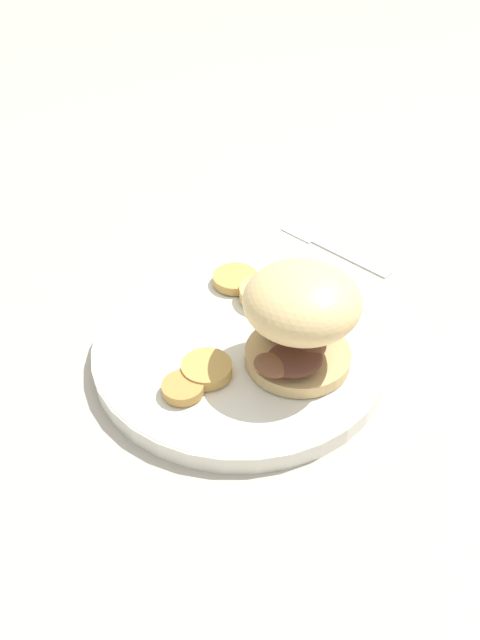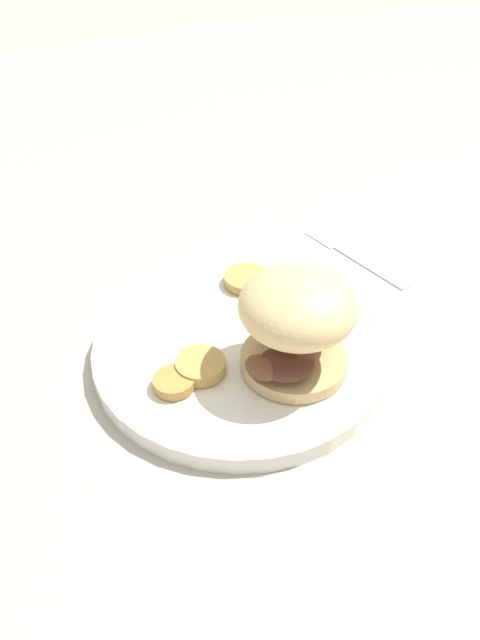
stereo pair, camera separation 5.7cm
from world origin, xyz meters
name	(u,v)px [view 2 (the right image)]	position (x,y,z in m)	size (l,w,h in m)	color
ground_plane	(240,355)	(0.00, 0.00, 0.00)	(4.00, 4.00, 0.00)	#B2A899
dinner_plate	(240,347)	(0.00, 0.00, 0.01)	(0.28, 0.28, 0.02)	white
sandwich	(297,322)	(0.04, 0.04, 0.07)	(0.11, 0.11, 0.10)	tan
potato_round_0	(247,279)	(-0.09, 0.02, 0.02)	(0.05, 0.05, 0.01)	tan
potato_round_1	(201,366)	(0.03, -0.04, 0.02)	(0.05, 0.05, 0.01)	tan
potato_round_2	(174,382)	(0.05, -0.07, 0.02)	(0.04, 0.04, 0.01)	#BC8942
potato_round_3	(273,296)	(-0.05, 0.04, 0.03)	(0.05, 0.05, 0.01)	#DBB766
fork	(355,255)	(-0.15, 0.16, 0.00)	(0.14, 0.09, 0.00)	silver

